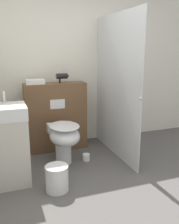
% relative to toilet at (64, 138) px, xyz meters
% --- Properties ---
extents(ground_plane, '(12.00, 12.00, 0.00)m').
position_rel_toilet_xyz_m(ground_plane, '(0.31, -0.99, -0.38)').
color(ground_plane, '#565451').
extents(wall_back, '(8.00, 0.06, 2.50)m').
position_rel_toilet_xyz_m(wall_back, '(0.31, 0.88, 0.87)').
color(wall_back, silver).
rests_on(wall_back, ground_plane).
extents(partition_panel, '(0.93, 0.30, 1.05)m').
position_rel_toilet_xyz_m(partition_panel, '(0.03, 0.60, 0.14)').
color(partition_panel, brown).
rests_on(partition_panel, ground_plane).
extents(shower_glass, '(0.04, 1.44, 2.03)m').
position_rel_toilet_xyz_m(shower_glass, '(0.81, 0.12, 0.63)').
color(shower_glass, silver).
rests_on(shower_glass, ground_plane).
extents(toilet, '(0.40, 0.59, 0.58)m').
position_rel_toilet_xyz_m(toilet, '(0.00, 0.00, 0.00)').
color(toilet, white).
rests_on(toilet, ground_plane).
extents(sink_vanity, '(0.45, 0.45, 1.07)m').
position_rel_toilet_xyz_m(sink_vanity, '(-0.72, -0.25, 0.09)').
color(sink_vanity, beige).
rests_on(sink_vanity, ground_plane).
extents(hair_drier, '(0.20, 0.08, 0.14)m').
position_rel_toilet_xyz_m(hair_drier, '(0.15, 0.60, 0.77)').
color(hair_drier, black).
rests_on(hair_drier, partition_panel).
extents(folded_towel, '(0.27, 0.20, 0.06)m').
position_rel_toilet_xyz_m(folded_towel, '(-0.27, 0.60, 0.70)').
color(folded_towel, white).
rests_on(folded_towel, partition_panel).
extents(spare_toilet_roll, '(0.11, 0.11, 0.09)m').
position_rel_toilet_xyz_m(spare_toilet_roll, '(0.32, 0.01, -0.34)').
color(spare_toilet_roll, white).
rests_on(spare_toilet_roll, ground_plane).
extents(waste_bin, '(0.26, 0.26, 0.29)m').
position_rel_toilet_xyz_m(waste_bin, '(-0.24, -0.62, -0.23)').
color(waste_bin, silver).
rests_on(waste_bin, ground_plane).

